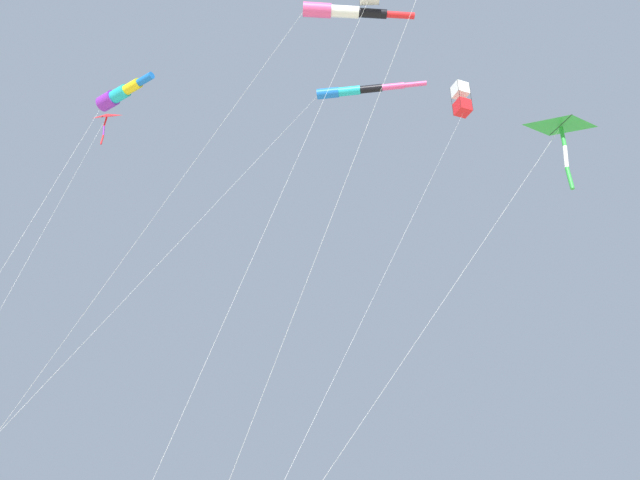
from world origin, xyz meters
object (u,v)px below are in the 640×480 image
kite_delta_long_streamer_left (560,125)px  kite_box_red_high_left (461,99)px  kite_windsock_rainbow_low_near (355,91)px  kite_windsock_checkered_midright (342,12)px  kite_delta_teal_far_right (106,117)px  kite_windsock_orange_high_right (119,95)px

kite_delta_long_streamer_left → kite_box_red_high_left: 11.94m
kite_delta_long_streamer_left → kite_windsock_rainbow_low_near: bearing=-151.8°
kite_box_red_high_left → kite_windsock_checkered_midright: bearing=-55.2°
kite_delta_teal_far_right → kite_windsock_checkered_midright: bearing=44.9°
kite_windsock_orange_high_right → kite_windsock_rainbow_low_near: (1.47, 10.89, 1.15)m
kite_windsock_checkered_midright → kite_delta_teal_far_right: kite_delta_teal_far_right is taller
kite_windsock_orange_high_right → kite_delta_teal_far_right: kite_delta_teal_far_right is taller
kite_windsock_rainbow_low_near → kite_box_red_high_left: bearing=93.7°
kite_delta_teal_far_right → kite_box_red_high_left: size_ratio=0.94×
kite_delta_teal_far_right → kite_windsock_orange_high_right: bearing=17.3°
kite_windsock_rainbow_low_near → kite_box_red_high_left: 5.90m
kite_windsock_rainbow_low_near → kite_delta_teal_far_right: kite_delta_teal_far_right is taller
kite_windsock_orange_high_right → kite_box_red_high_left: kite_box_red_high_left is taller
kite_windsock_orange_high_right → kite_windsock_rainbow_low_near: 11.05m
kite_windsock_rainbow_low_near → kite_delta_long_streamer_left: bearing=28.2°
kite_windsock_orange_high_right → kite_delta_long_streamer_left: 18.97m
kite_delta_teal_far_right → kite_delta_long_streamer_left: kite_delta_teal_far_right is taller
kite_windsock_orange_high_right → kite_windsock_rainbow_low_near: size_ratio=0.95×
kite_windsock_orange_high_right → kite_windsock_rainbow_low_near: kite_windsock_rainbow_low_near is taller
kite_delta_long_streamer_left → kite_box_red_high_left: (-8.38, 1.52, 8.36)m
kite_windsock_checkered_midright → kite_windsock_rainbow_low_near: bearing=158.1°
kite_windsock_orange_high_right → kite_delta_long_streamer_left: (9.47, 15.18, -6.30)m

